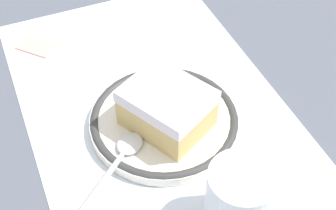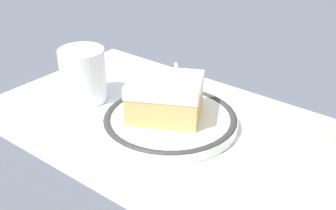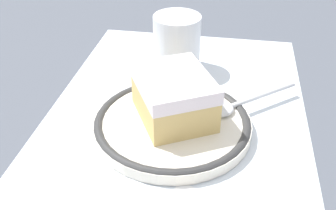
# 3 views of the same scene
# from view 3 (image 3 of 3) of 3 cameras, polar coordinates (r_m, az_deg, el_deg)

# --- Properties ---
(ground_plane) EXTENTS (2.40, 2.40, 0.00)m
(ground_plane) POSITION_cam_3_polar(r_m,az_deg,el_deg) (0.44, 0.48, -4.15)
(ground_plane) COLOR #4C515B
(placemat) EXTENTS (0.52, 0.30, 0.00)m
(placemat) POSITION_cam_3_polar(r_m,az_deg,el_deg) (0.44, 0.49, -4.08)
(placemat) COLOR silver
(placemat) RESTS_ON ground_plane
(plate) EXTENTS (0.17, 0.17, 0.02)m
(plate) POSITION_cam_3_polar(r_m,az_deg,el_deg) (0.44, -0.00, -2.63)
(plate) COLOR silver
(plate) RESTS_ON placemat
(cake_slice) EXTENTS (0.12, 0.11, 0.05)m
(cake_slice) POSITION_cam_3_polar(r_m,az_deg,el_deg) (0.43, 1.12, 1.23)
(cake_slice) COLOR #DBB76B
(cake_slice) RESTS_ON plate
(spoon) EXTENTS (0.10, 0.11, 0.01)m
(spoon) POSITION_cam_3_polar(r_m,az_deg,el_deg) (0.46, 9.50, 0.05)
(spoon) COLOR silver
(spoon) RESTS_ON plate
(cup) EXTENTS (0.06, 0.06, 0.08)m
(cup) POSITION_cam_3_polar(r_m,az_deg,el_deg) (0.55, 1.27, 8.46)
(cup) COLOR white
(cup) RESTS_ON placemat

